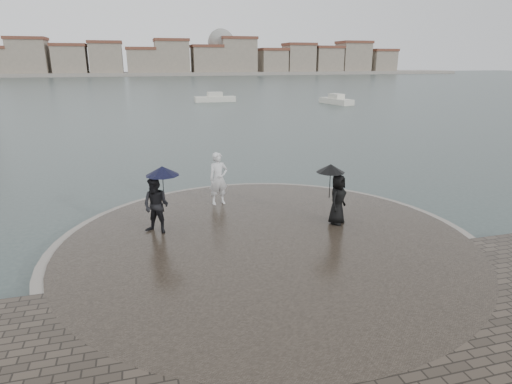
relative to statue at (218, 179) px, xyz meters
name	(u,v)px	position (x,y,z in m)	size (l,w,h in m)	color
ground	(315,317)	(0.75, -7.17, -1.32)	(400.00, 400.00, 0.00)	#2B3835
kerb_ring	(268,246)	(0.75, -3.67, -1.16)	(12.50, 12.50, 0.32)	gray
quay_tip	(268,246)	(0.75, -3.67, -1.13)	(11.90, 11.90, 0.36)	#2D261E
statue	(218,179)	(0.00, 0.00, 0.00)	(0.70, 0.46, 1.91)	silver
visitor_left	(158,198)	(-2.26, -2.17, 0.15)	(1.28, 1.11, 2.04)	black
visitor_right	(336,192)	(3.22, -2.93, 0.10)	(1.17, 1.01, 1.95)	black
far_skyline	(123,60)	(-5.54, 153.54, 4.29)	(260.00, 20.00, 37.00)	gray
boats	(274,100)	(15.14, 40.35, -0.94)	(18.59, 10.96, 1.50)	beige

